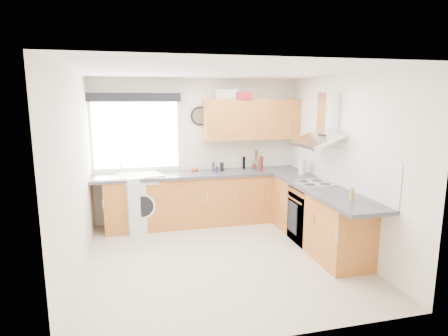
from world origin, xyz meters
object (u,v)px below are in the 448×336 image
object	(u,v)px
extractor_hood	(323,126)
washing_machine	(142,201)
upper_cabinets	(252,119)
oven	(312,214)

from	to	relation	value
extractor_hood	washing_machine	world-z (taller)	extractor_hood
upper_cabinets	washing_machine	distance (m)	2.37
oven	extractor_hood	distance (m)	1.35
oven	washing_machine	size ratio (longest dim) A/B	0.92
oven	extractor_hood	bearing A→B (deg)	-0.00
extractor_hood	oven	bearing A→B (deg)	180.00
upper_cabinets	washing_machine	bearing A→B (deg)	-176.92
oven	upper_cabinets	distance (m)	1.99
extractor_hood	washing_machine	size ratio (longest dim) A/B	0.84
washing_machine	upper_cabinets	bearing A→B (deg)	-14.16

